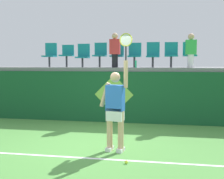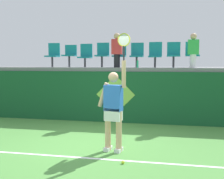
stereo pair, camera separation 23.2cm
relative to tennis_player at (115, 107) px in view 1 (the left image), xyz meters
The scene contains 19 objects.
ground_plane 1.20m from the tennis_player, 153.63° to the left, with size 40.00×40.00×0.00m, color #519342.
court_back_wall 3.18m from the tennis_player, 101.12° to the left, with size 12.89×0.20×1.66m, color #144C28.
spectator_platform 4.64m from the tennis_player, 97.69° to the left, with size 12.89×2.94×0.12m, color slate.
court_baseline_stripe 1.30m from the tennis_player, 136.75° to the right, with size 11.60×0.08×0.01m, color white.
tennis_player is the anchor object (origin of this frame).
tennis_ball 1.27m from the tennis_player, 65.73° to the right, with size 0.07×0.07×0.07m, color #D1E533.
water_bottle 3.41m from the tennis_player, 88.05° to the left, with size 0.06×0.06×0.23m, color #26B272.
stadium_chair_0 5.14m from the tennis_player, 128.14° to the left, with size 0.44×0.42×0.88m.
stadium_chair_1 4.77m from the tennis_player, 121.83° to the left, with size 0.44×0.42×0.81m.
stadium_chair_2 4.50m from the tennis_player, 115.09° to the left, with size 0.44×0.42×0.84m.
stadium_chair_3 4.29m from the tennis_player, 107.22° to the left, with size 0.44×0.42×0.87m.
stadium_chair_4 4.16m from the tennis_player, 98.77° to the left, with size 0.44×0.42×0.85m.
stadium_chair_5 4.11m from the tennis_player, 89.86° to the left, with size 0.44×0.42×0.85m.
stadium_chair_6 4.16m from the tennis_player, 80.79° to the left, with size 0.44×0.42×0.87m.
stadium_chair_7 4.30m from the tennis_player, 72.35° to the left, with size 0.44×0.42×0.86m.
stadium_chair_8 4.51m from the tennis_player, 64.69° to the left, with size 0.44×0.42×0.86m.
spectator_0 4.17m from the tennis_player, 62.00° to the left, with size 0.34×0.20×1.09m.
spectator_1 3.77m from the tennis_player, 99.93° to the left, with size 0.34×0.21×1.15m.
wall_signage_mount 3.22m from the tennis_player, 100.54° to the left, with size 1.27×0.01×1.55m.
Camera 1 is at (1.66, -6.50, 1.96)m, focal length 46.84 mm.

